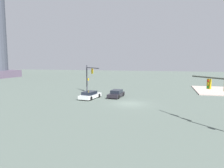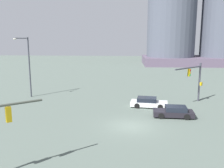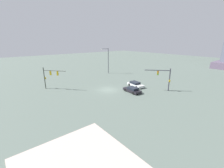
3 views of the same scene
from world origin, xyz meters
TOP-DOWN VIEW (x-y plane):
  - ground_plane at (0.00, 0.00)m, footprint 192.96×192.96m
  - traffic_signal_near_corner at (8.45, 9.40)m, footprint 4.49×4.10m
  - streetlamp_curved_arm at (-14.57, 10.97)m, footprint 1.14×2.66m
  - sedan_car_approaching at (2.25, 6.90)m, footprint 4.73×2.46m
  - sedan_car_waiting_far at (4.69, 3.13)m, footprint 4.40×2.11m

SIDE VIEW (x-z plane):
  - ground_plane at x=0.00m, z-range 0.00..0.00m
  - sedan_car_waiting_far at x=4.69m, z-range -0.03..1.18m
  - sedan_car_approaching at x=2.25m, z-range -0.03..1.18m
  - traffic_signal_near_corner at x=8.45m, z-range 0.87..6.10m
  - streetlamp_curved_arm at x=-14.57m, z-range 0.69..9.30m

